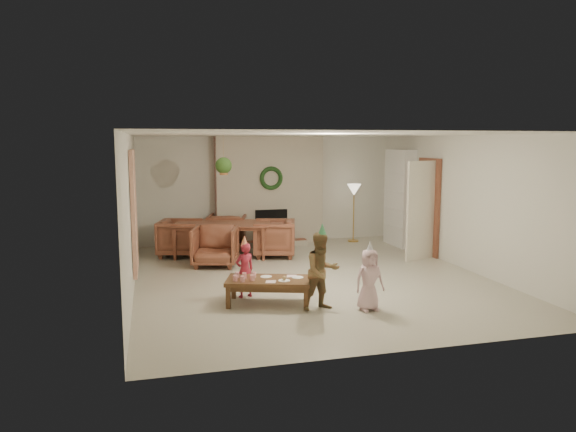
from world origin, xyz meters
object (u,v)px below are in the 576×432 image
object	(u,v)px
child_red	(245,270)
child_pink	(369,280)
dining_table	(222,240)
dining_chair_right	(274,238)
dining_chair_far	(227,231)
dining_chair_left	(180,238)
child_plaid	(322,271)
dining_chair_near	(215,246)
coffee_table_top	(269,281)

from	to	relation	value
child_red	child_pink	world-z (taller)	child_pink
dining_table	dining_chair_right	size ratio (longest dim) A/B	2.34
dining_chair_far	dining_chair_left	world-z (taller)	same
dining_table	child_red	world-z (taller)	child_red
dining_table	dining_chair_far	bearing A→B (deg)	90.00
dining_chair_far	child_plaid	distance (m)	4.82
dining_table	dining_chair_near	distance (m)	0.88
child_pink	dining_chair_right	bearing A→B (deg)	93.37
dining_chair_near	child_red	world-z (taller)	child_red
dining_chair_near	child_plaid	bearing A→B (deg)	-54.04
child_red	child_pink	size ratio (longest dim) A/B	0.96
dining_chair_near	dining_chair_left	bearing A→B (deg)	135.00
dining_chair_right	dining_chair_far	bearing A→B (deg)	-128.66
dining_table	dining_chair_right	distance (m)	1.09
dining_chair_far	dining_chair_right	distance (m)	1.40
dining_chair_left	child_plaid	bearing A→B (deg)	-141.58
dining_chair_far	coffee_table_top	size ratio (longest dim) A/B	0.69
dining_chair_near	child_pink	size ratio (longest dim) A/B	0.96
dining_chair_near	child_plaid	xyz separation A→B (m)	(1.14, -3.09, 0.17)
child_pink	dining_chair_near	bearing A→B (deg)	114.58
dining_chair_far	child_plaid	world-z (taller)	child_plaid
child_red	child_plaid	bearing A→B (deg)	118.12
dining_chair_near	dining_chair_far	distance (m)	1.75
coffee_table_top	child_pink	distance (m)	1.47
child_pink	coffee_table_top	bearing A→B (deg)	150.10
child_plaid	child_pink	bearing A→B (deg)	-25.94
coffee_table_top	dining_chair_near	bearing A→B (deg)	117.72
dining_chair_left	coffee_table_top	world-z (taller)	dining_chair_left
dining_table	child_plaid	bearing A→B (deg)	-61.36
dining_table	dining_chair_far	size ratio (longest dim) A/B	2.34
child_plaid	coffee_table_top	bearing A→B (deg)	135.83
dining_chair_right	child_plaid	bearing A→B (deg)	13.35
dining_chair_near	child_red	distance (m)	2.21
dining_chair_left	dining_chair_right	bearing A→B (deg)	-90.00
dining_chair_far	dining_table	bearing A→B (deg)	90.00
child_pink	dining_chair_left	bearing A→B (deg)	114.75
dining_chair_left	dining_chair_right	xyz separation A→B (m)	(1.89, -0.53, 0.00)
dining_chair_right	dining_table	bearing A→B (deg)	-90.00
child_red	child_plaid	world-z (taller)	child_plaid
dining_table	child_plaid	xyz separation A→B (m)	(0.90, -3.93, 0.21)
dining_chair_far	child_pink	world-z (taller)	child_pink
dining_chair_near	child_plaid	world-z (taller)	child_plaid
child_plaid	child_pink	xyz separation A→B (m)	(0.65, -0.18, -0.12)
dining_chair_near	child_red	xyz separation A→B (m)	(0.19, -2.20, 0.04)
dining_chair_near	dining_table	bearing A→B (deg)	90.00
child_plaid	dining_chair_right	bearing A→B (deg)	77.57
child_plaid	child_pink	distance (m)	0.68
child_red	child_plaid	xyz separation A→B (m)	(0.95, -0.89, 0.13)
dining_chair_far	child_pink	bearing A→B (deg)	120.53
dining_table	dining_chair_left	distance (m)	0.88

